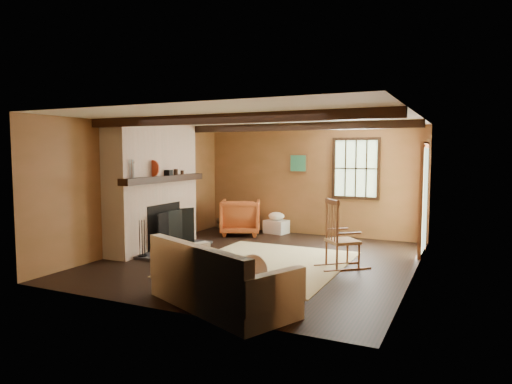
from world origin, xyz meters
The scene contains 10 objects.
ground centered at (0.00, 0.00, 0.00)m, with size 5.50×5.50×0.00m, color black.
room_envelope centered at (0.22, 0.26, 1.63)m, with size 5.02×5.52×2.44m.
fireplace centered at (-2.23, 0.00, 1.10)m, with size 1.02×2.30×2.40m.
rug centered at (0.20, -0.20, 0.00)m, with size 2.50×3.00×0.01m, color beige.
rocking_chair centered at (1.38, 0.06, 0.47)m, with size 0.89×0.85×1.12m.
sofa centered at (0.55, -2.38, 0.28)m, with size 2.13×1.58×0.79m.
firewood_pile centered at (-2.00, 2.60, 0.12)m, with size 0.67×0.12×0.24m.
laundry_basket centered at (-0.75, 2.52, 0.15)m, with size 0.50×0.38×0.30m, color silver.
basket_pillow centered at (-0.75, 2.52, 0.39)m, with size 0.37×0.30×0.19m, color white.
armchair centered at (-1.42, 2.03, 0.40)m, with size 0.85×0.87×0.79m, color #BF6026.
Camera 1 is at (3.22, -7.00, 1.85)m, focal length 32.00 mm.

